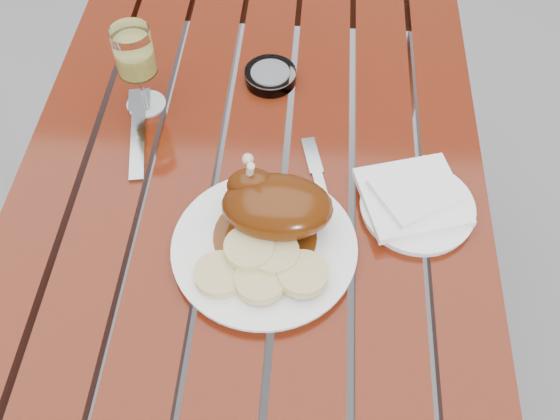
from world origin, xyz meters
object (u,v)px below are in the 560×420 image
object	(u,v)px
dinner_plate	(264,248)
ashtray	(270,76)
table	(258,270)
wine_glass	(138,70)
side_plate	(417,207)

from	to	relation	value
dinner_plate	ashtray	size ratio (longest dim) A/B	2.91
table	ashtray	xyz separation A→B (m)	(0.02, 0.20, 0.39)
dinner_plate	wine_glass	xyz separation A→B (m)	(-0.25, 0.31, 0.08)
table	wine_glass	bearing A→B (deg)	150.10
dinner_plate	side_plate	size ratio (longest dim) A/B	1.54
table	dinner_plate	xyz separation A→B (m)	(0.04, -0.19, 0.38)
wine_glass	side_plate	distance (m)	0.54
wine_glass	side_plate	xyz separation A→B (m)	(0.49, -0.21, -0.08)
table	side_plate	bearing A→B (deg)	-17.40
table	side_plate	size ratio (longest dim) A/B	6.41
table	ashtray	distance (m)	0.44
ashtray	wine_glass	bearing A→B (deg)	-160.09
side_plate	ashtray	world-z (taller)	ashtray
side_plate	ashtray	size ratio (longest dim) A/B	1.89
wine_glass	ashtray	size ratio (longest dim) A/B	1.72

